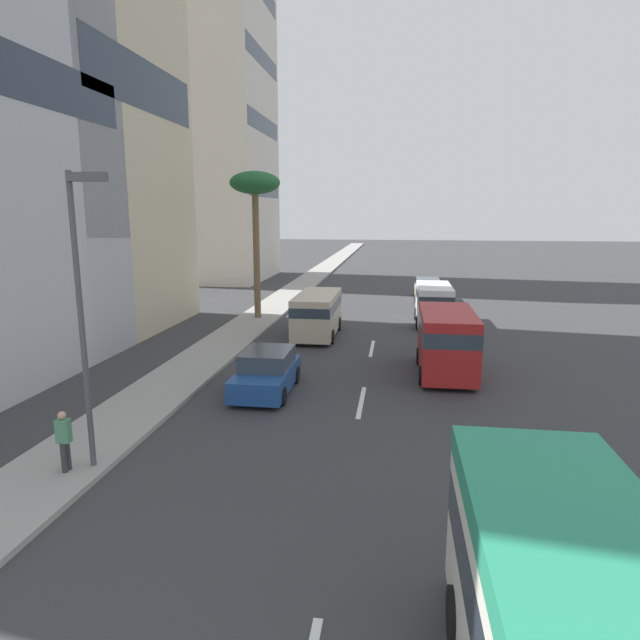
% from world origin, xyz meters
% --- Properties ---
extents(ground_plane, '(198.00, 198.00, 0.00)m').
position_xyz_m(ground_plane, '(31.50, 0.00, 0.00)').
color(ground_plane, '#38383A').
extents(sidewalk_right, '(162.00, 2.62, 0.15)m').
position_xyz_m(sidewalk_right, '(31.50, 7.27, 0.07)').
color(sidewalk_right, '#9E9B93').
rests_on(sidewalk_right, ground_plane).
extents(lane_stripe_mid, '(3.20, 0.16, 0.01)m').
position_xyz_m(lane_stripe_mid, '(15.57, 0.00, 0.01)').
color(lane_stripe_mid, silver).
rests_on(lane_stripe_mid, ground_plane).
extents(lane_stripe_far, '(3.20, 0.16, 0.01)m').
position_xyz_m(lane_stripe_far, '(23.16, 0.00, 0.01)').
color(lane_stripe_far, silver).
rests_on(lane_stripe_far, ground_plane).
extents(car_second, '(4.79, 1.89, 1.63)m').
position_xyz_m(car_second, '(38.54, -3.37, 0.77)').
color(car_second, beige).
rests_on(car_second, ground_plane).
extents(van_third, '(5.37, 2.13, 2.26)m').
position_xyz_m(van_third, '(25.44, 3.00, 1.30)').
color(van_third, beige).
rests_on(van_third, ground_plane).
extents(van_fourth, '(4.71, 2.07, 2.30)m').
position_xyz_m(van_fourth, '(29.44, -3.26, 1.32)').
color(van_fourth, white).
rests_on(van_fourth, ground_plane).
extents(car_fifth, '(4.01, 1.90, 1.53)m').
position_xyz_m(car_fifth, '(16.18, 3.49, 0.73)').
color(car_fifth, '#1E478C').
rests_on(car_fifth, ground_plane).
extents(van_sixth, '(4.85, 2.21, 2.58)m').
position_xyz_m(van_sixth, '(19.29, -3.13, 1.47)').
color(van_sixth, '#A51E1E').
rests_on(van_sixth, ground_plane).
extents(pedestrian_near_lamp, '(0.30, 0.33, 1.55)m').
position_xyz_m(pedestrian_near_lamp, '(9.17, 6.85, 0.99)').
color(pedestrian_near_lamp, '#333338').
rests_on(pedestrian_near_lamp, sidewalk_right).
extents(palm_tree, '(2.94, 2.94, 8.64)m').
position_xyz_m(palm_tree, '(29.32, 7.24, 7.75)').
color(palm_tree, brown).
rests_on(palm_tree, sidewalk_right).
extents(street_lamp, '(0.24, 0.97, 7.21)m').
position_xyz_m(street_lamp, '(9.55, 6.26, 4.56)').
color(street_lamp, '#4C4C51').
rests_on(street_lamp, sidewalk_right).
extents(office_tower_far, '(12.51, 10.14, 32.17)m').
position_xyz_m(office_tower_far, '(49.59, 16.67, 16.09)').
color(office_tower_far, silver).
rests_on(office_tower_far, ground_plane).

